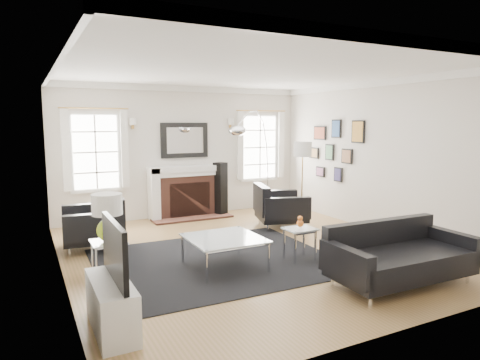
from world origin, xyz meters
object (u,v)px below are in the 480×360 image
coffee_table (224,240)px  armchair_right (278,207)px  arc_floor_lamp (254,158)px  fireplace (188,192)px  gourd_lamp (107,214)px  sofa (397,257)px  armchair_left (96,224)px

coffee_table → armchair_right: bearing=41.3°
arc_floor_lamp → fireplace: bearing=148.7°
coffee_table → gourd_lamp: 1.60m
sofa → armchair_right: bearing=85.8°
fireplace → armchair_left: 2.61m
armchair_right → coffee_table: size_ratio=1.25×
coffee_table → sofa: bearing=-41.1°
armchair_right → armchair_left: bearing=177.8°
fireplace → sofa: size_ratio=0.88×
sofa → arc_floor_lamp: arc_floor_lamp is taller
sofa → armchair_right: armchair_right is taller
armchair_left → gourd_lamp: gourd_lamp is taller
sofa → arc_floor_lamp: (0.19, 4.11, 0.94)m
armchair_left → armchair_right: 3.39m
sofa → gourd_lamp: 3.75m
sofa → armchair_left: size_ratio=1.77×
armchair_right → arc_floor_lamp: (-0.05, 0.89, 0.90)m
armchair_left → sofa: bearing=-46.8°
armchair_left → arc_floor_lamp: 3.54m
fireplace → coffee_table: size_ratio=1.72×
coffee_table → arc_floor_lamp: 3.35m
sofa → armchair_left: bearing=133.2°
fireplace → armchair_left: fireplace is taller
armchair_right → arc_floor_lamp: arc_floor_lamp is taller
armchair_right → gourd_lamp: 3.74m
fireplace → arc_floor_lamp: arc_floor_lamp is taller
arc_floor_lamp → sofa: bearing=-92.6°
armchair_left → coffee_table: bearing=-52.3°
fireplace → gourd_lamp: (-2.20, -2.98, 0.30)m
arc_floor_lamp → gourd_lamp: bearing=-146.6°
armchair_right → sofa: bearing=-94.2°
fireplace → coffee_table: (-0.70, -3.34, -0.14)m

